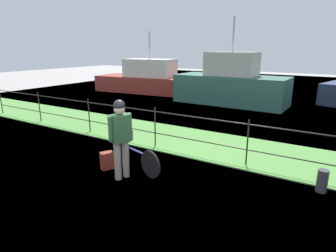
{
  "coord_description": "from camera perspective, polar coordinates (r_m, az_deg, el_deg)",
  "views": [
    {
      "loc": [
        2.96,
        -4.04,
        2.67
      ],
      "look_at": [
        -0.39,
        1.4,
        0.9
      ],
      "focal_mm": 30.23,
      "sensor_mm": 36.0,
      "label": 1
    }
  ],
  "objects": [
    {
      "name": "harbor_water",
      "position": [
        16.73,
        21.06,
        5.27
      ],
      "size": [
        30.0,
        30.0,
        0.0
      ],
      "primitive_type": "plane",
      "color": "#426684",
      "rests_on": "ground"
    },
    {
      "name": "backpack_on_paving",
      "position": [
        6.61,
        -12.19,
        -6.82
      ],
      "size": [
        0.29,
        0.33,
        0.4
      ],
      "primitive_type": "cube",
      "rotation": [
        0.0,
        0.0,
        1.09
      ],
      "color": "maroon",
      "rests_on": "ground"
    },
    {
      "name": "bicycle_main",
      "position": [
        6.43,
        -6.77,
        -6.03
      ],
      "size": [
        1.64,
        0.52,
        0.6
      ],
      "color": "black",
      "rests_on": "ground"
    },
    {
      "name": "grass_strip",
      "position": [
        8.13,
        8.46,
        -3.75
      ],
      "size": [
        27.0,
        2.4,
        0.03
      ],
      "primitive_type": "cube",
      "color": "#569342",
      "rests_on": "ground"
    },
    {
      "name": "moored_boat_far",
      "position": [
        14.26,
        12.5,
        8.13
      ],
      "size": [
        5.41,
        2.22,
        4.08
      ],
      "color": "#336656",
      "rests_on": "ground"
    },
    {
      "name": "moored_boat_mid",
      "position": [
        17.75,
        -3.62,
        9.2
      ],
      "size": [
        7.02,
        2.89,
        3.62
      ],
      "color": "#9E3328",
      "rests_on": "ground"
    },
    {
      "name": "terrier_dog",
      "position": [
        6.54,
        -8.87,
        -0.14
      ],
      "size": [
        0.32,
        0.21,
        0.18
      ],
      "color": "#4C3D2D",
      "rests_on": "wooden_crate"
    },
    {
      "name": "cyclist_person",
      "position": [
        5.84,
        -9.57,
        -1.32
      ],
      "size": [
        0.36,
        0.52,
        1.68
      ],
      "color": "gray",
      "rests_on": "ground"
    },
    {
      "name": "mooring_bollard",
      "position": [
        6.22,
        28.66,
        -9.69
      ],
      "size": [
        0.2,
        0.2,
        0.44
      ],
      "primitive_type": "cylinder",
      "color": "#38383D",
      "rests_on": "ground"
    },
    {
      "name": "wooden_crate",
      "position": [
        6.62,
        -8.92,
        -1.78
      ],
      "size": [
        0.41,
        0.37,
        0.25
      ],
      "primitive_type": "cube",
      "rotation": [
        0.0,
        0.0,
        -0.28
      ],
      "color": "#A87F51",
      "rests_on": "bicycle_main"
    },
    {
      "name": "ground_plane",
      "position": [
        5.67,
        -4.2,
        -12.64
      ],
      "size": [
        60.0,
        60.0,
        0.0
      ],
      "primitive_type": "plane",
      "color": "#9E9993"
    },
    {
      "name": "iron_fence",
      "position": [
        7.18,
        5.9,
        -0.93
      ],
      "size": [
        18.04,
        0.04,
        1.11
      ],
      "color": "#28231E",
      "rests_on": "ground"
    }
  ]
}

